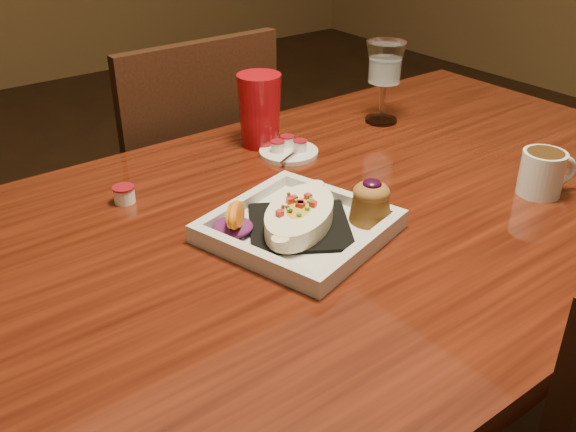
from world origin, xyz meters
TOP-DOWN VIEW (x-y plane):
  - table at (0.00, 0.00)m, footprint 1.50×0.90m
  - chair_far at (-0.00, 0.63)m, footprint 0.42×0.42m
  - plate at (-0.13, -0.03)m, footprint 0.31×0.31m
  - coffee_mug at (0.29, -0.17)m, footprint 0.10×0.08m
  - goblet at (0.32, 0.26)m, footprint 0.09×0.09m
  - saucer at (0.04, 0.24)m, footprint 0.12×0.12m
  - creamer_loose at (-0.31, 0.25)m, footprint 0.04×0.04m
  - red_tumbler at (0.02, 0.32)m, footprint 0.09×0.09m

SIDE VIEW (x-z plane):
  - chair_far at x=0.00m, z-range 0.04..0.97m
  - table at x=0.00m, z-range 0.28..1.03m
  - saucer at x=0.04m, z-range 0.72..0.80m
  - creamer_loose at x=-0.31m, z-range 0.75..0.78m
  - plate at x=-0.13m, z-range 0.73..0.82m
  - coffee_mug at x=0.29m, z-range 0.75..0.83m
  - red_tumbler at x=0.02m, z-range 0.75..0.90m
  - goblet at x=0.32m, z-range 0.79..0.97m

